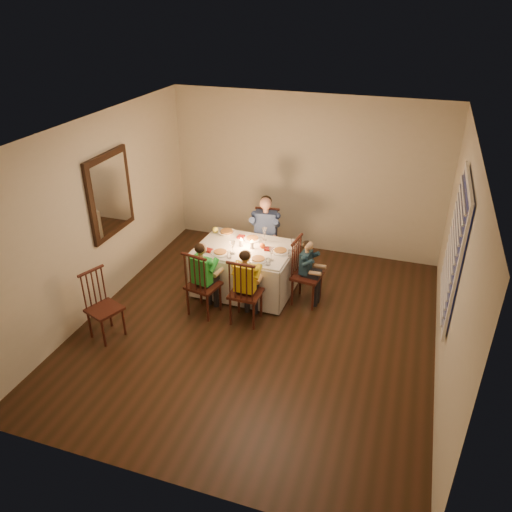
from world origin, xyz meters
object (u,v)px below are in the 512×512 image
(chair_end, at_px, (306,302))
(child_teal, at_px, (306,302))
(adult, at_px, (265,268))
(dining_table, at_px, (245,260))
(child_green, at_px, (205,312))
(chair_near_right, at_px, (246,320))
(chair_near_left, at_px, (205,312))
(child_yellow, at_px, (246,320))
(serving_bowl, at_px, (227,233))
(chair_extra, at_px, (109,336))
(chair_adult, at_px, (265,268))

(chair_end, distance_m, child_teal, 0.00)
(adult, bearing_deg, dining_table, -103.53)
(chair_end, height_order, adult, adult)
(adult, height_order, child_green, adult)
(dining_table, distance_m, child_green, 0.96)
(child_teal, bearing_deg, chair_near_right, 143.51)
(chair_near_left, height_order, chair_near_right, same)
(chair_end, distance_m, child_yellow, 0.97)
(child_teal, bearing_deg, adult, 55.12)
(child_green, bearing_deg, dining_table, -104.08)
(dining_table, relative_size, serving_bowl, 6.09)
(chair_extra, bearing_deg, chair_near_right, -39.85)
(chair_extra, bearing_deg, dining_table, -18.07)
(chair_near_left, relative_size, chair_extra, 1.05)
(adult, relative_size, child_teal, 1.26)
(chair_extra, height_order, adult, adult)
(chair_extra, height_order, child_green, child_green)
(adult, bearing_deg, chair_extra, -128.10)
(chair_end, height_order, child_yellow, child_yellow)
(chair_extra, bearing_deg, serving_bowl, -4.65)
(chair_extra, relative_size, child_yellow, 0.86)
(chair_adult, distance_m, chair_extra, 2.72)
(chair_end, distance_m, serving_bowl, 1.56)
(chair_adult, distance_m, serving_bowl, 0.98)
(dining_table, height_order, chair_extra, dining_table)
(adult, bearing_deg, chair_end, -49.05)
(chair_extra, xyz_separation_m, child_teal, (2.24, 1.59, 0.00))
(child_green, bearing_deg, chair_near_left, 101.03)
(chair_end, bearing_deg, dining_table, 94.79)
(child_green, relative_size, serving_bowl, 4.63)
(dining_table, relative_size, child_yellow, 1.31)
(chair_adult, height_order, chair_near_left, same)
(child_teal, relative_size, serving_bowl, 4.17)
(child_teal, bearing_deg, child_green, 125.53)
(chair_near_right, height_order, child_green, child_green)
(chair_extra, bearing_deg, chair_end, -33.74)
(dining_table, distance_m, chair_near_right, 0.94)
(chair_end, xyz_separation_m, chair_extra, (-2.24, -1.59, 0.00))
(chair_extra, bearing_deg, chair_adult, -9.70)
(child_teal, bearing_deg, chair_end, 0.00)
(child_yellow, height_order, serving_bowl, serving_bowl)
(child_teal, bearing_deg, dining_table, 94.79)
(child_green, bearing_deg, serving_bowl, -76.01)
(chair_adult, bearing_deg, child_teal, -49.05)
(dining_table, relative_size, chair_near_left, 1.45)
(chair_near_right, relative_size, child_yellow, 0.91)
(adult, relative_size, child_green, 1.13)
(child_green, xyz_separation_m, child_teal, (1.27, 0.70, 0.00))
(chair_adult, xyz_separation_m, serving_bowl, (-0.47, -0.43, 0.75))
(chair_near_left, xyz_separation_m, chair_near_right, (0.61, -0.00, 0.00))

